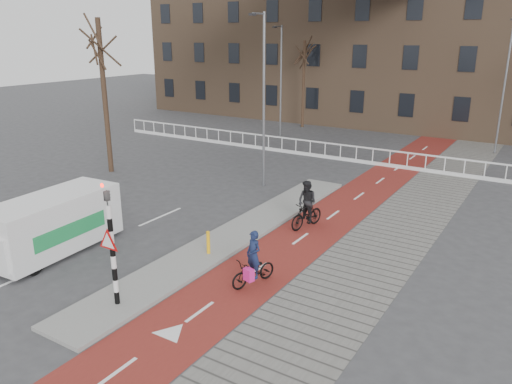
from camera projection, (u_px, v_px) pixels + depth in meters
The scene contains 16 objects.
ground at pixel (181, 283), 15.20m from camera, with size 120.00×120.00×0.00m, color #38383A.
bike_lane at pixel (351, 202), 22.51m from camera, with size 2.50×60.00×0.01m, color maroon.
sidewalk at pixel (413, 213), 21.09m from camera, with size 3.00×60.00×0.01m, color slate.
curb_island at pixel (236, 234), 18.76m from camera, with size 1.80×16.00×0.12m, color gray.
traffic_signal at pixel (111, 241), 13.26m from camera, with size 0.80×0.80×3.68m.
bollard at pixel (208, 242), 16.87m from camera, with size 0.12×0.12×0.79m, color #FFB50E.
cyclist_near at pixel (254, 267), 14.95m from camera, with size 1.03×1.71×1.72m.
cyclist_far at pixel (307, 209), 19.31m from camera, with size 0.93×1.81×1.89m.
van at pixel (53, 223), 17.12m from camera, with size 2.16×4.77×2.01m.
railing at pixel (296, 149), 31.36m from camera, with size 28.00×0.10×0.99m.
townhouse_row at pixel (407, 26), 40.18m from camera, with size 46.00×10.00×15.90m.
tree_left at pixel (105, 98), 26.31m from camera, with size 0.27×0.27×8.05m, color black.
tree_mid at pixel (303, 85), 39.53m from camera, with size 0.23×0.23×6.75m, color black.
streetlight_near at pixel (264, 103), 23.75m from camera, with size 0.12×0.12×8.21m, color slate.
streetlight_left at pixel (281, 82), 35.94m from camera, with size 0.12×0.12×7.82m, color slate.
streetlight_right at pixel (504, 88), 30.45m from camera, with size 0.12×0.12×8.18m, color slate.
Camera 1 is at (9.17, -10.34, 7.27)m, focal length 35.00 mm.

